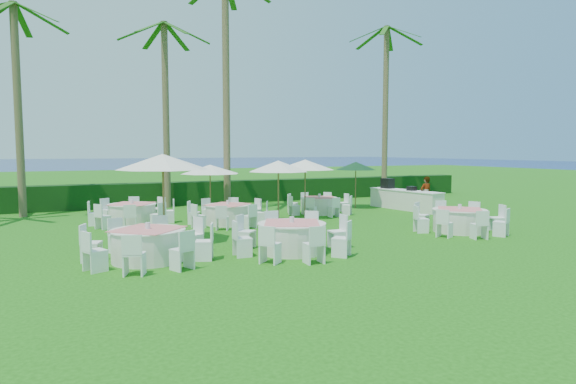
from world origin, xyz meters
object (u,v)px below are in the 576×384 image
at_px(umbrella_b, 278,166).
at_px(banquet_table_a, 148,244).
at_px(umbrella_a, 163,162).
at_px(buffet_table, 404,199).
at_px(banquet_table_b, 292,236).
at_px(banquet_table_e, 228,214).
at_px(umbrella_c, 210,169).
at_px(banquet_table_c, 459,220).
at_px(staff_person, 426,194).
at_px(umbrella_green, 356,166).
at_px(umbrella_d, 305,165).
at_px(banquet_table_f, 319,205).
at_px(banquet_table_d, 132,213).

bearing_deg(umbrella_b, banquet_table_a, -141.74).
xyz_separation_m(umbrella_a, buffet_table, (12.11, 3.88, -2.01)).
bearing_deg(banquet_table_b, buffet_table, 36.37).
distance_m(banquet_table_e, umbrella_c, 2.89).
height_order(banquet_table_c, staff_person, staff_person).
xyz_separation_m(umbrella_b, umbrella_c, (-1.86, 3.14, -0.20)).
bearing_deg(buffet_table, banquet_table_c, -110.63).
distance_m(banquet_table_a, banquet_table_b, 3.89).
bearing_deg(umbrella_green, umbrella_a, -152.43).
xyz_separation_m(buffet_table, staff_person, (0.56, -0.87, 0.31)).
relative_size(banquet_table_b, buffet_table, 0.81).
xyz_separation_m(umbrella_c, umbrella_d, (3.62, -1.88, 0.20)).
xyz_separation_m(banquet_table_b, buffet_table, (9.05, 6.67, 0.06)).
relative_size(umbrella_d, buffet_table, 0.62).
bearing_deg(umbrella_green, umbrella_d, -152.22).
relative_size(banquet_table_a, umbrella_d, 1.27).
bearing_deg(staff_person, banquet_table_c, 60.69).
relative_size(banquet_table_c, staff_person, 1.96).
height_order(umbrella_d, staff_person, umbrella_d).
bearing_deg(buffet_table, banquet_table_b, -143.63).
relative_size(umbrella_b, umbrella_d, 0.96).
xyz_separation_m(banquet_table_f, umbrella_d, (-1.13, -0.84, 1.86)).
bearing_deg(umbrella_c, staff_person, -12.91).
distance_m(banquet_table_e, staff_person, 9.75).
bearing_deg(umbrella_a, umbrella_green, 27.57).
xyz_separation_m(umbrella_c, staff_person, (9.80, -2.25, -1.23)).
distance_m(umbrella_b, buffet_table, 7.79).
height_order(umbrella_a, umbrella_b, umbrella_a).
height_order(umbrella_a, umbrella_d, umbrella_a).
relative_size(banquet_table_e, buffet_table, 0.73).
bearing_deg(umbrella_d, staff_person, -3.35).
bearing_deg(banquet_table_a, banquet_table_d, 87.18).
distance_m(umbrella_d, staff_person, 6.35).
bearing_deg(banquet_table_d, umbrella_c, 13.75).
xyz_separation_m(banquet_table_a, staff_person, (13.46, 5.24, 0.37)).
relative_size(banquet_table_d, umbrella_a, 1.15).
xyz_separation_m(banquet_table_d, umbrella_c, (3.33, 0.81, 1.63)).
relative_size(banquet_table_d, umbrella_green, 1.40).
xyz_separation_m(banquet_table_b, umbrella_c, (-0.19, 8.04, 1.60)).
relative_size(banquet_table_e, banquet_table_f, 1.04).
bearing_deg(umbrella_b, umbrella_green, 30.32).
bearing_deg(banquet_table_f, banquet_table_a, -142.58).
relative_size(banquet_table_c, buffet_table, 0.77).
bearing_deg(umbrella_c, banquet_table_b, -88.66).
bearing_deg(staff_person, umbrella_d, -3.87).
height_order(banquet_table_d, umbrella_d, umbrella_d).
height_order(banquet_table_e, buffet_table, buffet_table).
xyz_separation_m(banquet_table_f, buffet_table, (4.49, -0.32, 0.12)).
bearing_deg(banquet_table_f, umbrella_b, -144.22).
xyz_separation_m(banquet_table_d, umbrella_a, (0.46, -4.44, 2.09)).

